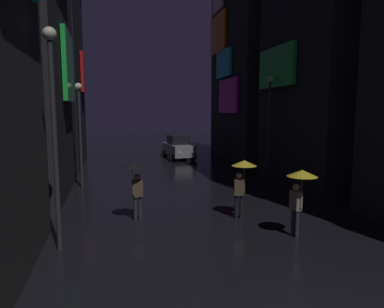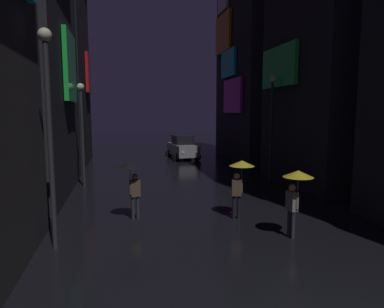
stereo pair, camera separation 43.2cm
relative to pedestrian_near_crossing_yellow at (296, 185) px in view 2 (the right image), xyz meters
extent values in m
cube|color=#26E54C|center=(-7.32, 7.97, 4.23)|extent=(0.20, 2.89, 3.17)
cube|color=black|center=(-9.47, 16.91, 8.67)|extent=(4.00, 8.14, 20.68)
cube|color=red|center=(-7.32, 17.92, 4.99)|extent=(0.20, 2.58, 2.85)
cube|color=#232328|center=(5.53, 7.35, 7.58)|extent=(4.00, 7.02, 18.49)
cube|color=#26E54C|center=(3.38, 8.36, 4.58)|extent=(0.20, 3.84, 2.16)
cube|color=#232328|center=(5.53, 17.00, 6.77)|extent=(4.00, 8.33, 16.88)
cube|color=#F226D8|center=(3.38, 16.09, 3.37)|extent=(0.20, 3.95, 2.57)
cube|color=#19D8F2|center=(3.38, 17.24, 5.94)|extent=(0.20, 3.25, 2.09)
cube|color=orange|center=(3.38, 18.77, 8.55)|extent=(0.20, 3.72, 3.05)
cylinder|color=#2D2D38|center=(-0.07, 0.20, -1.24)|extent=(0.12, 0.12, 0.85)
cylinder|color=#2D2D38|center=(-0.04, 0.02, -1.24)|extent=(0.12, 0.12, 0.85)
cube|color=gray|center=(-0.06, 0.11, -0.52)|extent=(0.28, 0.37, 0.60)
sphere|color=tan|center=(-0.06, 0.11, -0.11)|extent=(0.22, 0.22, 0.22)
cylinder|color=gray|center=(0.03, -0.05, -0.47)|extent=(0.09, 0.09, 0.50)
cylinder|color=slate|center=(0.03, -0.05, -0.13)|extent=(0.02, 0.02, 0.77)
cone|color=yellow|center=(0.03, -0.05, 0.35)|extent=(0.90, 0.90, 0.20)
cylinder|color=#2D2D38|center=(-4.55, 2.93, -1.24)|extent=(0.12, 0.12, 0.85)
cylinder|color=#2D2D38|center=(-4.73, 2.88, -1.24)|extent=(0.12, 0.12, 0.85)
cube|color=brown|center=(-4.64, 2.90, -0.52)|extent=(0.39, 0.31, 0.60)
sphere|color=#9E7051|center=(-4.64, 2.90, -0.11)|extent=(0.22, 0.22, 0.22)
cylinder|color=brown|center=(-4.80, 2.81, -0.47)|extent=(0.09, 0.09, 0.50)
cylinder|color=slate|center=(-4.80, 2.81, -0.13)|extent=(0.02, 0.02, 0.77)
cone|color=black|center=(-4.80, 2.81, 0.35)|extent=(0.90, 0.90, 0.20)
cylinder|color=black|center=(-1.16, 2.27, -1.24)|extent=(0.12, 0.12, 0.85)
cylinder|color=black|center=(-0.99, 2.23, -1.24)|extent=(0.12, 0.12, 0.85)
cube|color=brown|center=(-1.07, 2.25, -0.52)|extent=(0.38, 0.30, 0.60)
sphere|color=beige|center=(-1.07, 2.25, -0.11)|extent=(0.22, 0.22, 0.22)
cylinder|color=brown|center=(-0.89, 2.25, -0.47)|extent=(0.09, 0.09, 0.50)
cylinder|color=slate|center=(-0.89, 2.25, -0.13)|extent=(0.02, 0.02, 0.77)
cone|color=yellow|center=(-0.89, 2.25, 0.35)|extent=(0.90, 0.90, 0.20)
cube|color=#99999E|center=(-0.14, 18.19, -0.90)|extent=(2.07, 4.24, 0.90)
cube|color=black|center=(-0.14, 18.19, -0.10)|extent=(1.61, 1.97, 0.70)
cylinder|color=black|center=(0.79, 16.94, -1.35)|extent=(0.66, 0.28, 0.64)
cylinder|color=black|center=(-0.82, 16.79, -1.35)|extent=(0.66, 0.28, 0.64)
cylinder|color=black|center=(0.55, 19.59, -1.35)|extent=(0.66, 0.28, 0.64)
cylinder|color=black|center=(-1.06, 19.44, -1.35)|extent=(0.66, 0.28, 0.64)
cube|color=white|center=(0.60, 16.18, -0.90)|extent=(0.20, 0.08, 0.14)
cube|color=white|center=(-0.49, 16.08, -0.90)|extent=(0.20, 0.08, 0.14)
cylinder|color=#2D2D33|center=(-6.97, 8.83, 0.77)|extent=(0.14, 0.14, 4.89)
sphere|color=#F9EFCC|center=(-6.97, 8.83, 3.40)|extent=(0.36, 0.36, 0.36)
cylinder|color=#2D2D33|center=(-6.97, 0.69, 1.16)|extent=(0.14, 0.14, 5.67)
sphere|color=#F9EFCC|center=(-6.97, 0.69, 4.18)|extent=(0.36, 0.36, 0.36)
cylinder|color=#2D2D33|center=(3.03, 8.35, 1.04)|extent=(0.14, 0.14, 5.41)
sphere|color=#F9EFCC|center=(3.03, 8.35, 3.92)|extent=(0.36, 0.36, 0.36)
camera|label=1|loc=(-5.53, -9.06, 2.18)|focal=32.00mm
camera|label=2|loc=(-5.10, -9.16, 2.18)|focal=32.00mm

